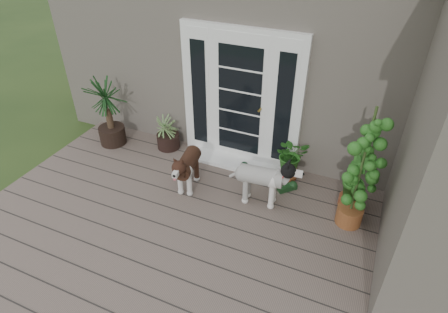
% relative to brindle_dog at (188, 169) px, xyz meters
% --- Properties ---
extents(deck, '(6.20, 4.60, 0.12)m').
position_rel_brindle_dog_xyz_m(deck, '(0.60, -1.18, -0.38)').
color(deck, '#6B5B4C').
rests_on(deck, ground).
extents(house_main, '(7.40, 4.00, 3.10)m').
position_rel_brindle_dog_xyz_m(house_main, '(0.60, 3.07, 1.11)').
color(house_main, '#665E54').
rests_on(house_main, ground).
extents(door_unit, '(1.90, 0.14, 2.15)m').
position_rel_brindle_dog_xyz_m(door_unit, '(0.40, 1.02, 0.75)').
color(door_unit, white).
rests_on(door_unit, deck).
extents(door_step, '(1.60, 0.40, 0.05)m').
position_rel_brindle_dog_xyz_m(door_step, '(0.40, 0.82, -0.30)').
color(door_step, white).
rests_on(door_step, deck).
extents(brindle_dog, '(0.45, 0.81, 0.64)m').
position_rel_brindle_dog_xyz_m(brindle_dog, '(0.00, 0.00, 0.00)').
color(brindle_dog, '#402417').
rests_on(brindle_dog, deck).
extents(white_dog, '(0.84, 0.43, 0.68)m').
position_rel_brindle_dog_xyz_m(white_dog, '(1.07, 0.10, 0.02)').
color(white_dog, silver).
rests_on(white_dog, deck).
extents(spider_plant, '(0.83, 0.83, 0.68)m').
position_rel_brindle_dog_xyz_m(spider_plant, '(-0.84, 0.82, 0.02)').
color(spider_plant, '#9AB26E').
rests_on(spider_plant, deck).
extents(yucca, '(1.05, 1.05, 1.23)m').
position_rel_brindle_dog_xyz_m(yucca, '(-1.80, 0.55, 0.29)').
color(yucca, black).
rests_on(yucca, deck).
extents(herb_a, '(0.67, 0.67, 0.63)m').
position_rel_brindle_dog_xyz_m(herb_a, '(1.31, 0.82, -0.01)').
color(herb_a, '#1C4C15').
rests_on(herb_a, deck).
extents(herb_b, '(0.48, 0.48, 0.59)m').
position_rel_brindle_dog_xyz_m(herb_b, '(2.24, 0.54, -0.03)').
color(herb_b, '#17531A').
rests_on(herb_b, deck).
extents(herb_c, '(0.46, 0.46, 0.51)m').
position_rel_brindle_dog_xyz_m(herb_c, '(2.98, 0.82, -0.06)').
color(herb_c, '#29621C').
rests_on(herb_c, deck).
extents(sapling, '(0.60, 0.60, 1.79)m').
position_rel_brindle_dog_xyz_m(sapling, '(2.29, 0.19, 0.57)').
color(sapling, '#1B5F21').
rests_on(sapling, deck).
extents(clog_left, '(0.19, 0.34, 0.10)m').
position_rel_brindle_dog_xyz_m(clog_left, '(0.60, 0.66, -0.27)').
color(clog_left, black).
rests_on(clog_left, deck).
extents(clog_right, '(0.34, 0.35, 0.10)m').
position_rel_brindle_dog_xyz_m(clog_right, '(1.36, 0.52, -0.27)').
color(clog_right, '#153517').
rests_on(clog_right, deck).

